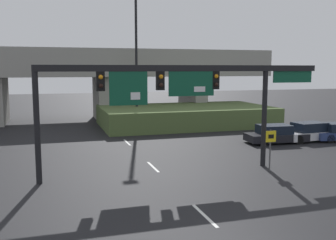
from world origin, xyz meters
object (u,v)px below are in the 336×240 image
signal_gantry (178,86)px  parked_sedan_near_right (275,134)px  speed_limit_sign (270,144)px  parked_sedan_mid_right (310,132)px  highway_light_pole_near (136,38)px

signal_gantry → parked_sedan_near_right: (9.59, 5.90, -3.96)m
speed_limit_sign → parked_sedan_near_right: bearing=56.1°
speed_limit_sign → signal_gantry: bearing=166.7°
parked_sedan_near_right → parked_sedan_mid_right: parked_sedan_mid_right is taller
signal_gantry → highway_light_pole_near: 18.38m
highway_light_pole_near → speed_limit_sign: bearing=-80.7°
speed_limit_sign → parked_sedan_mid_right: (7.78, 7.06, -0.81)m
highway_light_pole_near → parked_sedan_mid_right: bearing=-47.7°
parked_sedan_near_right → speed_limit_sign: bearing=-119.5°
signal_gantry → parked_sedan_mid_right: signal_gantry is taller
signal_gantry → highway_light_pole_near: (1.71, 17.91, 3.75)m
speed_limit_sign → highway_light_pole_near: highway_light_pole_near is taller
signal_gantry → speed_limit_sign: signal_gantry is taller
speed_limit_sign → highway_light_pole_near: (-3.13, 19.06, 6.87)m
signal_gantry → parked_sedan_mid_right: (12.63, 5.91, -3.93)m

